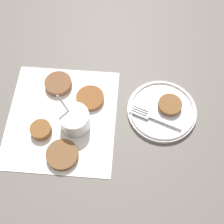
# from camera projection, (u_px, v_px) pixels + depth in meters

# --- Properties ---
(ground_plane) EXTENTS (4.00, 4.00, 0.00)m
(ground_plane) POSITION_uv_depth(u_px,v_px,m) (70.00, 118.00, 0.91)
(ground_plane) COLOR #605B56
(napkin) EXTENTS (0.36, 0.34, 0.00)m
(napkin) POSITION_uv_depth(u_px,v_px,m) (62.00, 118.00, 0.91)
(napkin) COLOR white
(napkin) RESTS_ON ground_plane
(sauce_bowl) EXTENTS (0.09, 0.09, 0.12)m
(sauce_bowl) POSITION_uv_depth(u_px,v_px,m) (75.00, 120.00, 0.87)
(sauce_bowl) COLOR silver
(sauce_bowl) RESTS_ON napkin
(fritter_0) EXTENTS (0.08, 0.08, 0.01)m
(fritter_0) POSITION_uv_depth(u_px,v_px,m) (90.00, 98.00, 0.93)
(fritter_0) COLOR brown
(fritter_0) RESTS_ON napkin
(fritter_1) EXTENTS (0.08, 0.08, 0.02)m
(fritter_1) POSITION_uv_depth(u_px,v_px,m) (58.00, 84.00, 0.95)
(fritter_1) COLOR brown
(fritter_1) RESTS_ON napkin
(fritter_2) EXTENTS (0.06, 0.06, 0.02)m
(fritter_2) POSITION_uv_depth(u_px,v_px,m) (41.00, 130.00, 0.88)
(fritter_2) COLOR brown
(fritter_2) RESTS_ON napkin
(fritter_3) EXTENTS (0.09, 0.09, 0.02)m
(fritter_3) POSITION_uv_depth(u_px,v_px,m) (62.00, 155.00, 0.85)
(fritter_3) COLOR brown
(fritter_3) RESTS_ON napkin
(serving_plate) EXTENTS (0.20, 0.20, 0.02)m
(serving_plate) POSITION_uv_depth(u_px,v_px,m) (162.00, 111.00, 0.91)
(serving_plate) COLOR silver
(serving_plate) RESTS_ON ground_plane
(fritter_on_plate) EXTENTS (0.07, 0.07, 0.01)m
(fritter_on_plate) POSITION_uv_depth(u_px,v_px,m) (170.00, 105.00, 0.90)
(fritter_on_plate) COLOR brown
(fritter_on_plate) RESTS_ON serving_plate
(fork) EXTENTS (0.08, 0.15, 0.00)m
(fork) POSITION_uv_depth(u_px,v_px,m) (150.00, 115.00, 0.89)
(fork) COLOR silver
(fork) RESTS_ON serving_plate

